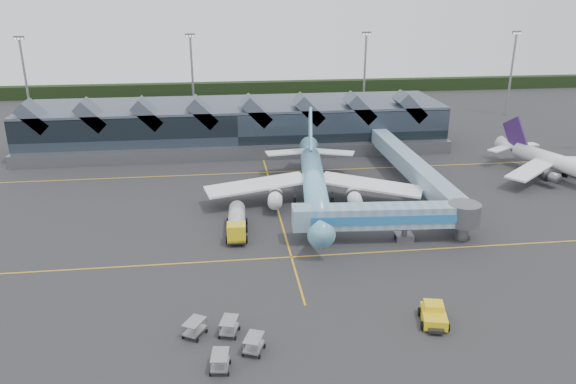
{
  "coord_description": "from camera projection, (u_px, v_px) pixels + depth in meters",
  "views": [
    {
      "loc": [
        -8.74,
        -74.08,
        33.99
      ],
      "look_at": [
        0.97,
        3.3,
        5.0
      ],
      "focal_mm": 35.0,
      "sensor_mm": 36.0,
      "label": 1
    }
  ],
  "objects": [
    {
      "name": "light_masts",
      "position": [
        339.0,
        77.0,
        138.26
      ],
      "size": [
        132.4,
        42.56,
        22.45
      ],
      "color": "gray",
      "rests_on": "ground"
    },
    {
      "name": "fuel_truck",
      "position": [
        237.0,
        221.0,
        80.92
      ],
      "size": [
        3.41,
        10.34,
        3.45
      ],
      "rotation": [
        0.0,
        0.0,
        -0.05
      ],
      "color": "black",
      "rests_on": "ground"
    },
    {
      "name": "taxi_stripes",
      "position": [
        277.0,
        207.0,
        91.06
      ],
      "size": [
        120.0,
        60.0,
        0.01
      ],
      "color": "gold",
      "rests_on": "ground"
    },
    {
      "name": "tree_line_far",
      "position": [
        245.0,
        88.0,
        183.37
      ],
      "size": [
        260.0,
        4.0,
        4.0
      ],
      "primitive_type": "cube",
      "color": "black",
      "rests_on": "ground"
    },
    {
      "name": "jet_bridge",
      "position": [
        397.0,
        217.0,
        77.95
      ],
      "size": [
        26.4,
        5.54,
        5.43
      ],
      "rotation": [
        0.0,
        0.0,
        -0.07
      ],
      "color": "#6B95B3",
      "rests_on": "ground"
    },
    {
      "name": "baggage_carts",
      "position": [
        224.0,
        339.0,
        55.57
      ],
      "size": [
        8.38,
        8.57,
        1.72
      ],
      "rotation": [
        0.0,
        0.0,
        -0.37
      ],
      "color": "gray",
      "rests_on": "ground"
    },
    {
      "name": "ground",
      "position": [
        284.0,
        232.0,
        81.76
      ],
      "size": [
        260.0,
        260.0,
        0.0
      ],
      "primitive_type": "plane",
      "color": "#28282A",
      "rests_on": "ground"
    },
    {
      "name": "regional_jet",
      "position": [
        557.0,
        162.0,
        103.16
      ],
      "size": [
        25.29,
        28.31,
        9.97
      ],
      "rotation": [
        0.0,
        0.0,
        0.33
      ],
      "color": "white",
      "rests_on": "ground"
    },
    {
      "name": "terminal",
      "position": [
        236.0,
        125.0,
        123.51
      ],
      "size": [
        90.0,
        22.25,
        12.52
      ],
      "color": "black",
      "rests_on": "ground"
    },
    {
      "name": "main_airliner",
      "position": [
        314.0,
        181.0,
        91.19
      ],
      "size": [
        35.81,
        41.47,
        13.32
      ],
      "rotation": [
        0.0,
        0.0,
        -0.12
      ],
      "color": "#6EB7DF",
      "rests_on": "ground"
    },
    {
      "name": "pushback_tug",
      "position": [
        434.0,
        315.0,
        59.67
      ],
      "size": [
        3.66,
        4.93,
        2.01
      ],
      "rotation": [
        0.0,
        0.0,
        -0.23
      ],
      "color": "yellow",
      "rests_on": "ground"
    }
  ]
}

